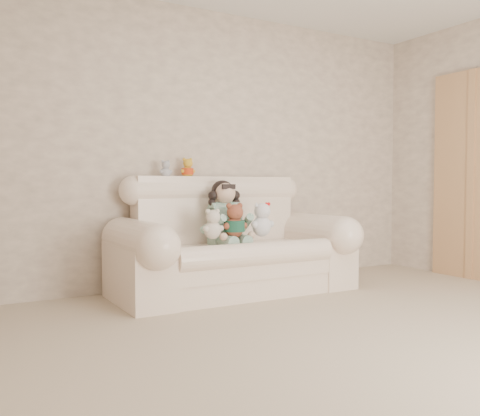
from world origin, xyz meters
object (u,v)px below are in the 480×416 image
white_cat (262,216)px  sofa (234,234)px  seated_child (225,212)px  cream_teddy (213,221)px  brown_teddy (234,217)px

white_cat → sofa: bearing=139.5°
seated_child → cream_teddy: seated_child is taller
white_cat → cream_teddy: bearing=170.5°
white_cat → cream_teddy: 0.48m
sofa → seated_child: size_ratio=3.61×
seated_child → cream_teddy: (-0.22, -0.20, -0.06)m
seated_child → brown_teddy: 0.21m
seated_child → white_cat: (0.25, -0.21, -0.03)m
seated_child → brown_teddy: size_ratio=1.66×
white_cat → cream_teddy: size_ratio=1.21×
cream_teddy → seated_child: bearing=44.6°
white_cat → cream_teddy: (-0.47, 0.01, -0.03)m
sofa → white_cat: (0.20, -0.13, 0.16)m
sofa → white_cat: sofa is taller
sofa → seated_child: bearing=123.1°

